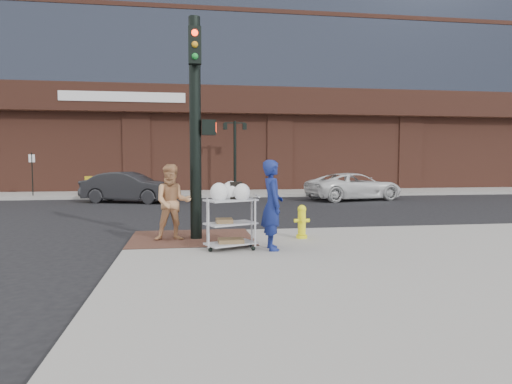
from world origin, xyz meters
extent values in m
plane|color=black|center=(0.00, 0.00, 0.00)|extent=(220.00, 220.00, 0.00)
cube|color=#999590|center=(12.50, 32.00, 0.07)|extent=(65.00, 36.00, 0.15)
cube|color=#543227|center=(-0.60, 0.90, 0.16)|extent=(2.80, 2.40, 0.01)
cube|color=brown|center=(5.00, 31.00, 14.15)|extent=(42.00, 26.00, 28.00)
cylinder|color=black|center=(2.00, 16.00, 2.15)|extent=(0.16, 0.16, 4.00)
cube|color=black|center=(2.00, 16.00, 4.05)|extent=(1.20, 0.06, 0.06)
cube|color=black|center=(1.45, 16.00, 3.85)|extent=(0.22, 0.22, 0.35)
cube|color=black|center=(2.55, 16.00, 3.85)|extent=(0.22, 0.22, 0.35)
cylinder|color=black|center=(-8.50, 15.00, 1.25)|extent=(0.05, 0.05, 2.20)
cylinder|color=black|center=(-0.50, 0.80, 2.65)|extent=(0.26, 0.26, 5.00)
cube|color=black|center=(-0.20, 0.80, 2.70)|extent=(0.32, 0.28, 0.34)
cube|color=#FF260C|center=(-0.04, 0.80, 2.70)|extent=(0.02, 0.18, 0.22)
cube|color=black|center=(-0.50, 0.52, 4.45)|extent=(0.28, 0.18, 0.80)
imported|color=navy|center=(1.00, -0.71, 1.06)|extent=(0.44, 0.67, 1.82)
imported|color=tan|center=(-1.02, 0.67, 1.01)|extent=(0.88, 0.70, 1.72)
imported|color=black|center=(-3.35, 12.00, 0.71)|extent=(4.55, 2.78, 1.42)
imported|color=white|center=(7.46, 11.73, 0.67)|extent=(5.15, 3.18, 1.33)
cube|color=#B0B1B6|center=(0.17, -0.56, 1.15)|extent=(1.13, 0.89, 0.03)
cube|color=#B0B1B6|center=(0.17, -0.56, 0.68)|extent=(1.13, 0.89, 0.03)
cube|color=#B0B1B6|center=(0.17, -0.56, 0.27)|extent=(1.13, 0.89, 0.03)
cube|color=black|center=(0.28, -0.51, 1.33)|extent=(0.24, 0.15, 0.35)
cube|color=brown|center=(0.04, -0.56, 0.73)|extent=(0.33, 0.37, 0.09)
cube|color=brown|center=(0.17, -0.56, 0.33)|extent=(0.51, 0.40, 0.08)
cylinder|color=#FFF715|center=(1.93, 0.52, 0.19)|extent=(0.26, 0.26, 0.07)
cylinder|color=#FFF715|center=(1.93, 0.52, 0.51)|extent=(0.18, 0.18, 0.57)
sphere|color=#FFF715|center=(1.93, 0.52, 0.82)|extent=(0.20, 0.20, 0.20)
cylinder|color=#FFF715|center=(1.93, 0.52, 0.56)|extent=(0.36, 0.08, 0.08)
cube|color=gold|center=(-5.64, 14.70, 0.64)|extent=(0.42, 0.38, 0.99)
cube|color=#1B20B5|center=(-5.23, 15.19, 0.64)|extent=(0.52, 0.50, 0.98)
camera|label=1|loc=(-0.70, -9.69, 1.96)|focal=32.00mm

